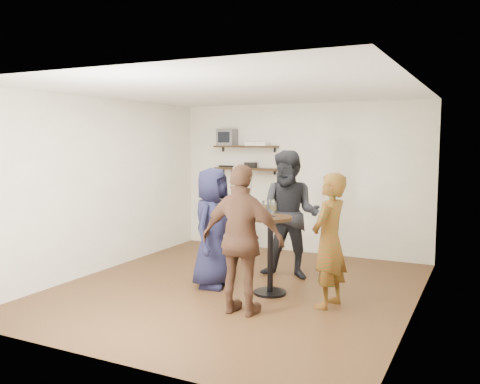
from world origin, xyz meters
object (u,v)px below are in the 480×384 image
Objects in this scene: dvd_deck at (258,144)px; drinks_table at (270,244)px; person_dark at (290,215)px; person_brown at (242,240)px; radio at (251,165)px; side_table at (236,225)px; person_plaid at (329,240)px; person_navy at (212,228)px; crt_monitor at (228,137)px.

dvd_deck reaches higher than drinks_table.
person_dark is 1.66m from person_brown.
person_dark reaches higher than radio.
side_table is 1.95m from person_dark.
person_plaid is at bearing -50.68° from dvd_deck.
radio is 2.59m from person_navy.
person_brown is (-0.81, -0.68, 0.06)m from person_plaid.
person_plaid reaches higher than drinks_table.
person_brown reaches higher than radio.
dvd_deck is 0.72× the size of side_table.
side_table is at bearing 126.52° from drinks_table.
side_table is 2.54m from drinks_table.
person_plaid is 1.65m from person_navy.
person_navy is (0.43, -2.42, -1.09)m from dvd_deck.
radio is 2.90m from drinks_table.
person_navy is at bearing -135.39° from person_dark.
person_dark is (1.81, -1.56, -1.10)m from crt_monitor.
person_dark is (-0.86, 0.98, 0.12)m from person_plaid.
drinks_table is 0.84m from person_plaid.
person_brown is (1.27, -3.21, -1.04)m from dvd_deck.
dvd_deck is at bearing -68.89° from person_brown.
side_table is at bearing -62.57° from person_brown.
side_table is 0.33× the size of person_brown.
person_plaid is at bearing -48.89° from radio.
person_brown is at bearing -136.10° from person_navy.
person_navy is (-0.83, -0.04, 0.16)m from drinks_table.
dvd_deck is 3.46m from person_plaid.
dvd_deck is 2.69m from person_navy.
radio is 0.14× the size of person_plaid.
side_table is 2.21m from person_navy.
person_dark reaches higher than person_navy.
radio is at bearing 0.00° from crt_monitor.
side_table is 0.30× the size of person_dark.
crt_monitor is 1.45× the size of radio.
person_dark is at bearing -128.03° from person_plaid.
radio is 0.13× the size of person_brown.
person_plaid reaches higher than radio.
person_navy reaches higher than person_plaid.
crt_monitor reaches higher than side_table.
person_brown is (0.06, -1.66, -0.06)m from person_dark.
person_plaid is (0.81, -0.15, 0.15)m from drinks_table.
side_table is 3.27m from person_brown.
person_brown is (1.40, -3.21, -0.66)m from radio.
person_brown is at bearing -68.45° from dvd_deck.
crt_monitor is 0.68m from radio.
person_dark is at bearing -88.50° from person_brown.
crt_monitor is 0.61m from dvd_deck.
drinks_table is at bearing -90.00° from person_dark.
person_plaid reaches higher than side_table.
side_table is at bearing -122.78° from person_plaid.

